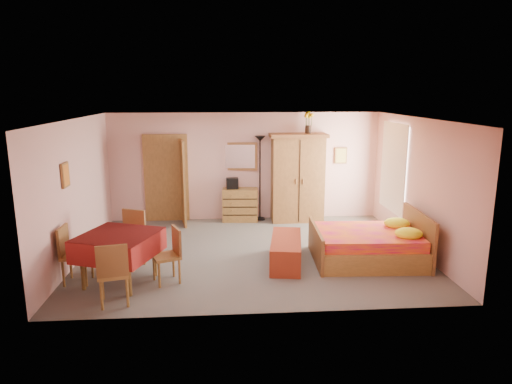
{
  "coord_description": "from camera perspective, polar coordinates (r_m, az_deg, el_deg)",
  "views": [
    {
      "loc": [
        -0.56,
        -8.44,
        3.09
      ],
      "look_at": [
        0.1,
        0.3,
        1.15
      ],
      "focal_mm": 32.0,
      "sensor_mm": 36.0,
      "label": 1
    }
  ],
  "objects": [
    {
      "name": "wall_front",
      "position": [
        6.23,
        1.02,
        -4.24
      ],
      "size": [
        6.5,
        0.1,
        2.6
      ],
      "primitive_type": "cube",
      "color": "#D7A29C",
      "rests_on": "floor"
    },
    {
      "name": "bench",
      "position": [
        8.41,
        3.78,
        -7.36
      ],
      "size": [
        0.75,
        1.5,
        0.48
      ],
      "primitive_type": "cube",
      "rotation": [
        0.0,
        0.0,
        -0.16
      ],
      "color": "maroon",
      "rests_on": "floor"
    },
    {
      "name": "stereo",
      "position": [
        10.95,
        -2.99,
        1.08
      ],
      "size": [
        0.29,
        0.22,
        0.26
      ],
      "primitive_type": "cube",
      "rotation": [
        0.0,
        0.0,
        0.06
      ],
      "color": "black",
      "rests_on": "chest_of_drawers"
    },
    {
      "name": "floor",
      "position": [
        9.0,
        -0.5,
        -7.59
      ],
      "size": [
        6.5,
        6.5,
        0.0
      ],
      "primitive_type": "plane",
      "color": "slate",
      "rests_on": "ground"
    },
    {
      "name": "floor_lamp",
      "position": [
        11.02,
        0.5,
        1.71
      ],
      "size": [
        0.32,
        0.32,
        2.06
      ],
      "primitive_type": "cube",
      "rotation": [
        0.0,
        0.0,
        -0.27
      ],
      "color": "black",
      "rests_on": "floor"
    },
    {
      "name": "chair_south",
      "position": [
        7.12,
        -17.38,
        -9.57
      ],
      "size": [
        0.52,
        0.52,
        0.97
      ],
      "primitive_type": "cube",
      "rotation": [
        0.0,
        0.0,
        0.21
      ],
      "color": "#A77738",
      "rests_on": "floor"
    },
    {
      "name": "wall_mirror",
      "position": [
        11.05,
        -2.08,
        4.47
      ],
      "size": [
        0.87,
        0.12,
        0.68
      ],
      "primitive_type": "cube",
      "rotation": [
        0.0,
        0.0,
        -0.08
      ],
      "color": "white",
      "rests_on": "wall_back"
    },
    {
      "name": "chair_east",
      "position": [
        7.68,
        -11.19,
        -7.82
      ],
      "size": [
        0.54,
        0.54,
        0.91
      ],
      "primitive_type": "cube",
      "rotation": [
        0.0,
        0.0,
        1.96
      ],
      "color": "olive",
      "rests_on": "floor"
    },
    {
      "name": "wardrobe",
      "position": [
        10.99,
        5.19,
        1.79
      ],
      "size": [
        1.35,
        0.7,
        2.12
      ],
      "primitive_type": "cube",
      "rotation": [
        0.0,
        0.0,
        0.0
      ],
      "color": "#915F31",
      "rests_on": "floor"
    },
    {
      "name": "dining_table",
      "position": [
        7.85,
        -16.67,
        -7.97
      ],
      "size": [
        1.46,
        1.46,
        0.83
      ],
      "primitive_type": "cube",
      "rotation": [
        0.0,
        0.0,
        -0.35
      ],
      "color": "maroon",
      "rests_on": "floor"
    },
    {
      "name": "wall_right",
      "position": [
        9.43,
        19.61,
        0.81
      ],
      "size": [
        0.1,
        5.0,
        2.6
      ],
      "primitive_type": "cube",
      "color": "#D7A29C",
      "rests_on": "floor"
    },
    {
      "name": "chair_north",
      "position": [
        8.45,
        -15.67,
        -5.79
      ],
      "size": [
        0.6,
        0.6,
        1.01
      ],
      "primitive_type": "cube",
      "rotation": [
        0.0,
        0.0,
        2.74
      ],
      "color": "#A26E36",
      "rests_on": "floor"
    },
    {
      "name": "chest_of_drawers",
      "position": [
        11.06,
        -1.99,
        -1.6
      ],
      "size": [
        0.87,
        0.47,
        0.8
      ],
      "primitive_type": "cube",
      "rotation": [
        0.0,
        0.0,
        -0.06
      ],
      "color": "olive",
      "rests_on": "floor"
    },
    {
      "name": "chair_west",
      "position": [
        8.07,
        -21.5,
        -7.29
      ],
      "size": [
        0.44,
        0.44,
        0.96
      ],
      "primitive_type": "cube",
      "rotation": [
        0.0,
        0.0,
        -1.59
      ],
      "color": "olive",
      "rests_on": "floor"
    },
    {
      "name": "wall_left",
      "position": [
        9.04,
        -21.55,
        0.17
      ],
      "size": [
        0.1,
        5.0,
        2.6
      ],
      "primitive_type": "cube",
      "color": "#D7A29C",
      "rests_on": "floor"
    },
    {
      "name": "doorway",
      "position": [
        11.18,
        -11.13,
        1.61
      ],
      "size": [
        1.06,
        0.12,
        2.15
      ],
      "primitive_type": "cube",
      "color": "#9E6B35",
      "rests_on": "floor"
    },
    {
      "name": "picture_left",
      "position": [
        8.39,
        -22.75,
        1.97
      ],
      "size": [
        0.04,
        0.32,
        0.42
      ],
      "primitive_type": "cube",
      "color": "orange",
      "rests_on": "wall_left"
    },
    {
      "name": "picture_back",
      "position": [
        11.39,
        10.56,
        4.51
      ],
      "size": [
        0.3,
        0.04,
        0.4
      ],
      "primitive_type": "cube",
      "color": "#D8BF59",
      "rests_on": "wall_back"
    },
    {
      "name": "wall_back",
      "position": [
        11.1,
        -1.37,
        3.2
      ],
      "size": [
        6.5,
        0.1,
        2.6
      ],
      "primitive_type": "cube",
      "color": "#D7A29C",
      "rests_on": "floor"
    },
    {
      "name": "window",
      "position": [
        10.48,
        16.86,
        2.94
      ],
      "size": [
        0.08,
        1.4,
        1.95
      ],
      "primitive_type": "cube",
      "color": "white",
      "rests_on": "wall_right"
    },
    {
      "name": "sunflower_vase",
      "position": [
        10.89,
        6.56,
        8.63
      ],
      "size": [
        0.2,
        0.2,
        0.51
      ],
      "primitive_type": "cube",
      "rotation": [
        0.0,
        0.0,
        0.0
      ],
      "color": "gold",
      "rests_on": "wardrobe"
    },
    {
      "name": "bed",
      "position": [
        8.71,
        13.74,
        -5.44
      ],
      "size": [
        2.07,
        1.67,
        0.92
      ],
      "primitive_type": "cube",
      "rotation": [
        0.0,
        0.0,
        -0.05
      ],
      "color": "#D3144D",
      "rests_on": "floor"
    },
    {
      "name": "ceiling",
      "position": [
        8.47,
        -0.53,
        9.17
      ],
      "size": [
        6.5,
        6.5,
        0.0
      ],
      "primitive_type": "plane",
      "rotation": [
        3.14,
        0.0,
        0.0
      ],
      "color": "brown",
      "rests_on": "wall_back"
    }
  ]
}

